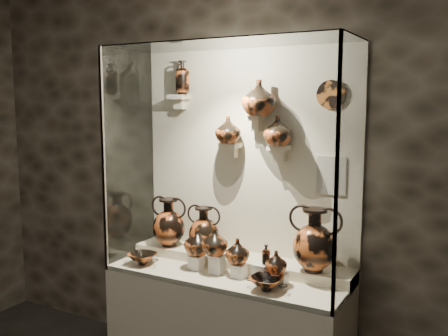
{
  "coord_description": "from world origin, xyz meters",
  "views": [
    {
      "loc": [
        1.59,
        -0.78,
        2.02
      ],
      "look_at": [
        -0.06,
        2.24,
        1.56
      ],
      "focal_mm": 40.0,
      "sensor_mm": 36.0,
      "label": 1
    }
  ],
  "objects_px": {
    "kylix_right": "(267,282)",
    "jug_c": "(238,251)",
    "ovoid_vase_b": "(259,98)",
    "amphora_left": "(169,222)",
    "lekythos_tall": "(183,75)",
    "jug_b": "(215,241)",
    "lekythos_small": "(266,253)",
    "kylix_left": "(143,258)",
    "jug_e": "(276,262)",
    "amphora_mid": "(204,229)",
    "ovoid_vase_c": "(278,131)",
    "jug_a": "(197,242)",
    "ovoid_vase_a": "(228,130)",
    "amphora_right": "(315,240)"
  },
  "relations": [
    {
      "from": "ovoid_vase_a",
      "to": "ovoid_vase_c",
      "type": "height_order",
      "value": "ovoid_vase_c"
    },
    {
      "from": "lekythos_small",
      "to": "lekythos_tall",
      "type": "height_order",
      "value": "lekythos_tall"
    },
    {
      "from": "amphora_left",
      "to": "ovoid_vase_b",
      "type": "height_order",
      "value": "ovoid_vase_b"
    },
    {
      "from": "jug_a",
      "to": "kylix_left",
      "type": "distance_m",
      "value": 0.44
    },
    {
      "from": "kylix_left",
      "to": "ovoid_vase_c",
      "type": "relative_size",
      "value": 1.27
    },
    {
      "from": "kylix_right",
      "to": "ovoid_vase_b",
      "type": "distance_m",
      "value": 1.23
    },
    {
      "from": "kylix_left",
      "to": "jug_b",
      "type": "bearing_deg",
      "value": -2.8
    },
    {
      "from": "amphora_mid",
      "to": "jug_b",
      "type": "height_order",
      "value": "amphora_mid"
    },
    {
      "from": "amphora_right",
      "to": "lekythos_tall",
      "type": "distance_m",
      "value": 1.55
    },
    {
      "from": "kylix_right",
      "to": "jug_c",
      "type": "bearing_deg",
      "value": 133.83
    },
    {
      "from": "ovoid_vase_c",
      "to": "amphora_right",
      "type": "bearing_deg",
      "value": -31.57
    },
    {
      "from": "kylix_left",
      "to": "kylix_right",
      "type": "distance_m",
      "value": 1.0
    },
    {
      "from": "lekythos_tall",
      "to": "jug_b",
      "type": "bearing_deg",
      "value": -27.62
    },
    {
      "from": "jug_a",
      "to": "kylix_left",
      "type": "height_order",
      "value": "jug_a"
    },
    {
      "from": "amphora_right",
      "to": "lekythos_tall",
      "type": "bearing_deg",
      "value": 160.14
    },
    {
      "from": "lekythos_tall",
      "to": "ovoid_vase_c",
      "type": "distance_m",
      "value": 0.88
    },
    {
      "from": "jug_b",
      "to": "jug_e",
      "type": "relative_size",
      "value": 1.29
    },
    {
      "from": "amphora_left",
      "to": "jug_b",
      "type": "bearing_deg",
      "value": -44.86
    },
    {
      "from": "ovoid_vase_b",
      "to": "ovoid_vase_c",
      "type": "bearing_deg",
      "value": 7.56
    },
    {
      "from": "jug_e",
      "to": "lekythos_tall",
      "type": "height_order",
      "value": "lekythos_tall"
    },
    {
      "from": "jug_b",
      "to": "kylix_left",
      "type": "height_order",
      "value": "jug_b"
    },
    {
      "from": "lekythos_small",
      "to": "kylix_left",
      "type": "height_order",
      "value": "lekythos_small"
    },
    {
      "from": "amphora_left",
      "to": "jug_b",
      "type": "height_order",
      "value": "amphora_left"
    },
    {
      "from": "amphora_mid",
      "to": "jug_b",
      "type": "xyz_separation_m",
      "value": [
        0.21,
        -0.21,
        -0.01
      ]
    },
    {
      "from": "kylix_left",
      "to": "ovoid_vase_a",
      "type": "height_order",
      "value": "ovoid_vase_a"
    },
    {
      "from": "amphora_right",
      "to": "lekythos_small",
      "type": "height_order",
      "value": "amphora_right"
    },
    {
      "from": "jug_e",
      "to": "ovoid_vase_c",
      "type": "distance_m",
      "value": 0.88
    },
    {
      "from": "jug_e",
      "to": "ovoid_vase_c",
      "type": "height_order",
      "value": "ovoid_vase_c"
    },
    {
      "from": "jug_e",
      "to": "kylix_left",
      "type": "height_order",
      "value": "jug_e"
    },
    {
      "from": "amphora_left",
      "to": "kylix_left",
      "type": "xyz_separation_m",
      "value": [
        -0.03,
        -0.29,
        -0.21
      ]
    },
    {
      "from": "kylix_left",
      "to": "kylix_right",
      "type": "bearing_deg",
      "value": -14.05
    },
    {
      "from": "ovoid_vase_a",
      "to": "ovoid_vase_c",
      "type": "xyz_separation_m",
      "value": [
        0.39,
        -0.0,
        0.0
      ]
    },
    {
      "from": "kylix_right",
      "to": "ovoid_vase_c",
      "type": "distance_m",
      "value": 1.01
    },
    {
      "from": "lekythos_small",
      "to": "amphora_right",
      "type": "bearing_deg",
      "value": 39.79
    },
    {
      "from": "ovoid_vase_a",
      "to": "jug_e",
      "type": "bearing_deg",
      "value": -29.37
    },
    {
      "from": "amphora_mid",
      "to": "ovoid_vase_b",
      "type": "distance_m",
      "value": 1.06
    },
    {
      "from": "jug_e",
      "to": "lekythos_tall",
      "type": "relative_size",
      "value": 0.53
    },
    {
      "from": "jug_c",
      "to": "ovoid_vase_c",
      "type": "bearing_deg",
      "value": 36.19
    },
    {
      "from": "amphora_mid",
      "to": "lekythos_tall",
      "type": "height_order",
      "value": "lekythos_tall"
    },
    {
      "from": "jug_c",
      "to": "jug_e",
      "type": "height_order",
      "value": "jug_c"
    },
    {
      "from": "amphora_mid",
      "to": "kylix_left",
      "type": "xyz_separation_m",
      "value": [
        -0.34,
        -0.31,
        -0.19
      ]
    },
    {
      "from": "amphora_mid",
      "to": "ovoid_vase_b",
      "type": "bearing_deg",
      "value": -22.54
    },
    {
      "from": "jug_a",
      "to": "jug_b",
      "type": "bearing_deg",
      "value": -22.12
    },
    {
      "from": "lekythos_small",
      "to": "kylix_left",
      "type": "relative_size",
      "value": 0.58
    },
    {
      "from": "jug_e",
      "to": "ovoid_vase_a",
      "type": "bearing_deg",
      "value": 135.45
    },
    {
      "from": "amphora_left",
      "to": "ovoid_vase_b",
      "type": "distance_m",
      "value": 1.21
    },
    {
      "from": "jug_a",
      "to": "kylix_right",
      "type": "height_order",
      "value": "jug_a"
    },
    {
      "from": "amphora_left",
      "to": "jug_a",
      "type": "bearing_deg",
      "value": -49.72
    },
    {
      "from": "amphora_mid",
      "to": "lekythos_small",
      "type": "height_order",
      "value": "amphora_mid"
    },
    {
      "from": "jug_a",
      "to": "ovoid_vase_a",
      "type": "relative_size",
      "value": 1.02
    }
  ]
}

